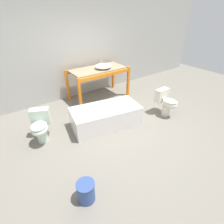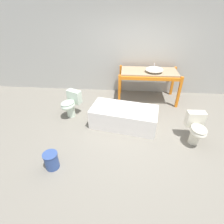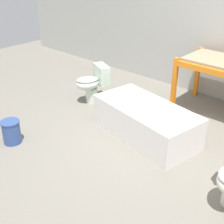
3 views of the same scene
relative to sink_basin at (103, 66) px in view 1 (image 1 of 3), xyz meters
The scene contains 8 objects.
ground_plane 1.93m from the sink_basin, 112.06° to the right, with size 12.00×12.00×0.00m, color slate.
warehouse_wall_rear 1.11m from the sink_basin, 131.30° to the left, with size 10.80×0.08×3.20m.
shelving_rack 0.26m from the sink_basin, 139.61° to the left, with size 1.76×0.88×0.94m.
sink_basin is the anchor object (origin of this frame).
bathtub_main 1.70m from the sink_basin, 121.64° to the right, with size 1.71×1.05×0.49m.
toilet_near 2.06m from the sink_basin, 67.32° to the right, with size 0.39×0.58×0.68m.
toilet_far 2.52m from the sink_basin, 156.12° to the right, with size 0.56×0.67×0.68m.
bucket_white 3.57m from the sink_basin, 127.63° to the right, with size 0.27×0.27×0.35m.
Camera 1 is at (-2.11, -2.73, 2.48)m, focal length 28.00 mm.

